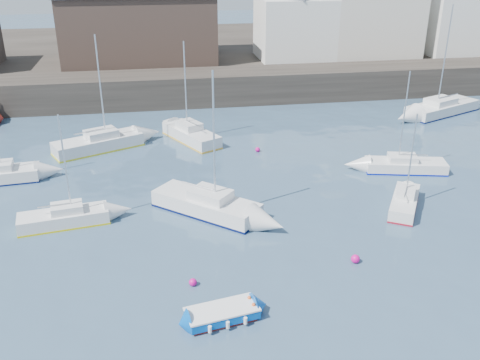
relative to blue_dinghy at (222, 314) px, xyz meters
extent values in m
plane|color=#2D4760|center=(2.63, -0.81, -0.33)|extent=(220.00, 220.00, 0.00)
cube|color=#28231E|center=(2.63, 34.19, 1.17)|extent=(90.00, 5.00, 3.00)
cube|color=#28231E|center=(2.63, 52.19, 1.07)|extent=(90.00, 32.00, 2.80)
cube|color=beige|center=(22.63, 41.19, 6.97)|extent=(10.00, 8.00, 9.00)
cube|color=white|center=(33.63, 40.69, 6.22)|extent=(9.00, 7.00, 7.50)
cube|color=white|center=(13.63, 40.69, 5.72)|extent=(8.00, 7.00, 6.50)
cube|color=#3D2D26|center=(-3.37, 42.19, 5.97)|extent=(16.00, 10.00, 7.00)
cube|color=maroon|center=(0.00, 0.00, -0.26)|extent=(3.01, 1.69, 0.14)
cube|color=#0050B6|center=(0.00, 0.00, 0.00)|extent=(3.28, 1.89, 0.39)
cube|color=white|center=(0.00, 0.00, 0.23)|extent=(3.35, 1.93, 0.07)
cube|color=white|center=(0.00, 0.00, 0.06)|extent=(2.60, 1.38, 0.35)
cube|color=tan|center=(0.00, 0.00, 0.15)|extent=(0.39, 0.95, 0.05)
cylinder|color=white|center=(-0.92, 0.60, -0.03)|extent=(0.16, 0.16, 0.31)
cylinder|color=white|center=(-0.63, -0.90, -0.03)|extent=(0.16, 0.16, 0.31)
cylinder|color=white|center=(-0.15, 0.75, -0.03)|extent=(0.16, 0.16, 0.31)
cylinder|color=white|center=(0.15, -0.75, -0.03)|extent=(0.16, 0.16, 0.31)
cylinder|color=white|center=(0.63, 0.90, -0.03)|extent=(0.16, 0.16, 0.31)
cylinder|color=white|center=(0.92, -0.60, -0.03)|extent=(0.16, 0.16, 0.31)
cube|color=silver|center=(-7.90, 9.91, 0.08)|extent=(5.22, 2.38, 0.82)
cube|color=yellow|center=(-7.90, 9.91, -0.28)|extent=(5.27, 2.41, 0.11)
cube|color=silver|center=(-7.66, 9.95, 0.72)|extent=(1.93, 1.47, 0.46)
cylinder|color=silver|center=(-7.41, 9.99, 3.38)|extent=(0.09, 0.09, 5.78)
cube|color=silver|center=(0.39, 10.09, 0.17)|extent=(6.49, 6.06, 1.01)
cube|color=#070F3E|center=(0.39, 10.09, -0.27)|extent=(6.55, 6.13, 0.13)
cube|color=silver|center=(0.64, 9.86, 0.96)|extent=(2.84, 2.77, 0.56)
cylinder|color=silver|center=(0.89, 9.64, 4.55)|extent=(0.11, 0.11, 7.75)
cube|color=silver|center=(12.43, 8.63, 0.07)|extent=(3.51, 4.55, 0.80)
cube|color=maroon|center=(12.43, 8.63, -0.28)|extent=(3.54, 4.60, 0.11)
cube|color=silver|center=(12.54, 8.82, 0.69)|extent=(1.72, 1.89, 0.45)
cylinder|color=silver|center=(12.66, 9.01, 3.03)|extent=(0.09, 0.09, 5.12)
cube|color=silver|center=(15.08, 14.12, 0.05)|extent=(5.82, 2.96, 0.77)
cube|color=#00129D|center=(15.08, 14.12, -0.28)|extent=(5.88, 2.99, 0.10)
cube|color=silver|center=(14.81, 14.18, 0.65)|extent=(2.19, 1.73, 0.43)
cylinder|color=silver|center=(14.54, 14.24, 3.64)|extent=(0.09, 0.09, 6.40)
cube|color=silver|center=(0.51, 22.80, 0.16)|extent=(4.54, 6.28, 0.99)
cube|color=gold|center=(0.51, 22.80, -0.27)|extent=(4.58, 6.35, 0.13)
cube|color=silver|center=(0.37, 23.07, 0.94)|extent=(2.28, 2.56, 0.55)
cylinder|color=silver|center=(0.23, 23.34, 4.15)|extent=(0.11, 0.11, 6.99)
cube|color=silver|center=(24.53, 26.46, 0.17)|extent=(8.14, 5.45, 1.00)
cube|color=#0C1542|center=(24.53, 26.46, -0.27)|extent=(8.23, 5.50, 0.13)
cube|color=silver|center=(24.17, 26.30, 0.95)|extent=(3.26, 2.82, 0.56)
cylinder|color=silver|center=(23.82, 26.15, 5.16)|extent=(0.11, 0.11, 8.97)
cube|color=silver|center=(-6.85, 21.94, 0.18)|extent=(7.07, 4.83, 1.02)
cube|color=yellow|center=(-6.85, 21.94, -0.27)|extent=(7.14, 4.88, 0.14)
cube|color=silver|center=(-6.54, 22.08, 0.97)|extent=(2.84, 2.48, 0.57)
cylinder|color=silver|center=(-6.24, 22.22, 4.59)|extent=(0.11, 0.11, 7.81)
sphere|color=#D70B81|center=(-1.04, 2.75, -0.33)|extent=(0.39, 0.39, 0.39)
sphere|color=#D70B81|center=(7.33, 3.39, -0.33)|extent=(0.46, 0.46, 0.46)
sphere|color=#D70B81|center=(5.40, 19.55, -0.33)|extent=(0.37, 0.37, 0.37)
camera|label=1|loc=(-2.27, -18.56, 14.81)|focal=40.00mm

